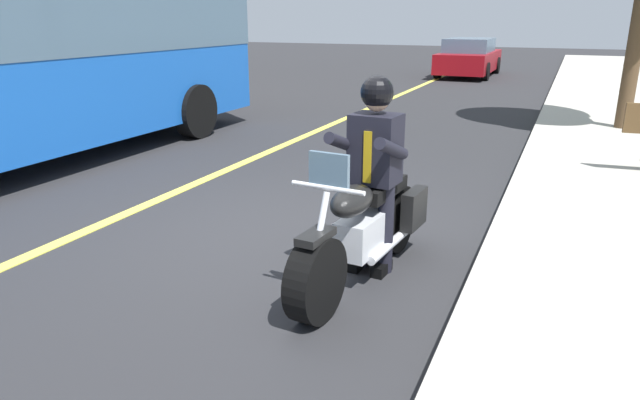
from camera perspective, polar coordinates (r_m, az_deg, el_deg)
ground_plane at (r=5.99m, az=-3.83°, el=-3.71°), size 80.00×80.00×0.00m
lane_center_stripe at (r=7.09m, az=-18.34°, el=-1.09°), size 60.00×0.16×0.01m
motorcycle_main at (r=4.94m, az=4.41°, el=-2.93°), size 2.22×0.72×1.26m
rider_main at (r=4.93m, az=5.46°, el=4.13°), size 0.66×0.59×1.74m
car_dark at (r=22.98m, az=14.67°, el=13.61°), size 4.60×1.92×1.40m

